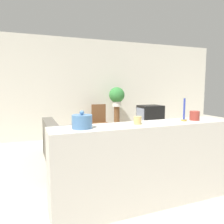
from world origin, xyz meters
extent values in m
plane|color=beige|center=(0.00, 0.00, 0.00)|extent=(14.00, 14.00, 0.00)
cube|color=silver|center=(0.00, 3.43, 1.35)|extent=(9.00, 0.06, 2.70)
cube|color=#605B51|center=(-0.58, 1.44, 0.22)|extent=(0.84, 1.60, 0.44)
cube|color=#605B51|center=(-0.90, 1.44, 0.60)|extent=(0.20, 1.60, 0.33)
cube|color=#605B51|center=(-0.58, 0.72, 0.28)|extent=(0.84, 0.16, 0.57)
cube|color=#605B51|center=(-0.58, 2.16, 0.28)|extent=(0.84, 0.16, 0.57)
cube|color=brown|center=(1.50, 2.03, 0.22)|extent=(0.73, 0.46, 0.45)
cube|color=black|center=(1.50, 2.03, 0.70)|extent=(0.54, 0.43, 0.51)
cube|color=#939EB2|center=(1.23, 2.03, 0.70)|extent=(0.02, 0.36, 0.40)
cube|color=brown|center=(0.51, 2.86, 0.42)|extent=(0.44, 0.44, 0.04)
cube|color=brown|center=(0.51, 3.06, 0.69)|extent=(0.40, 0.04, 0.49)
cylinder|color=brown|center=(0.32, 2.67, 0.20)|extent=(0.04, 0.04, 0.40)
cylinder|color=brown|center=(0.70, 2.67, 0.20)|extent=(0.04, 0.04, 0.40)
cylinder|color=brown|center=(0.32, 3.05, 0.20)|extent=(0.04, 0.04, 0.40)
cylinder|color=brown|center=(0.70, 3.05, 0.20)|extent=(0.04, 0.04, 0.40)
cylinder|color=brown|center=(1.04, 3.04, 0.43)|extent=(0.16, 0.16, 0.86)
cylinder|color=white|center=(1.04, 3.04, 0.93)|extent=(0.25, 0.25, 0.14)
sphere|color=#38843D|center=(1.04, 3.04, 1.18)|extent=(0.43, 0.43, 0.43)
cube|color=beige|center=(0.00, -0.33, 0.49)|extent=(2.23, 0.44, 0.98)
cylinder|color=#4C7AAD|center=(-0.76, -0.33, 1.05)|extent=(0.21, 0.21, 0.14)
sphere|color=#4C7AAD|center=(-0.76, -0.33, 1.15)|extent=(0.05, 0.05, 0.05)
cylinder|color=tan|center=(-0.11, -0.33, 1.03)|extent=(0.09, 0.09, 0.09)
cylinder|color=#B7933D|center=(0.55, -0.33, 0.99)|extent=(0.07, 0.07, 0.02)
cylinder|color=#2D3D9E|center=(0.55, -0.33, 1.14)|extent=(0.02, 0.02, 0.27)
cylinder|color=#99382D|center=(0.72, -0.33, 1.04)|extent=(0.12, 0.12, 0.12)
camera|label=1|loc=(-1.28, -2.52, 1.42)|focal=35.00mm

